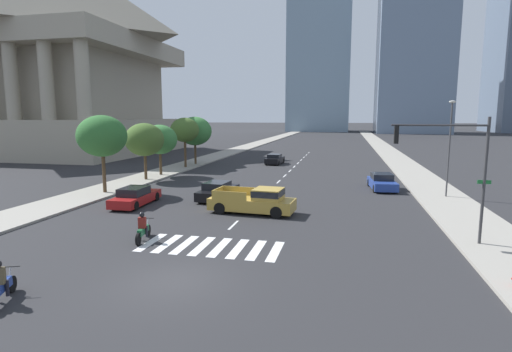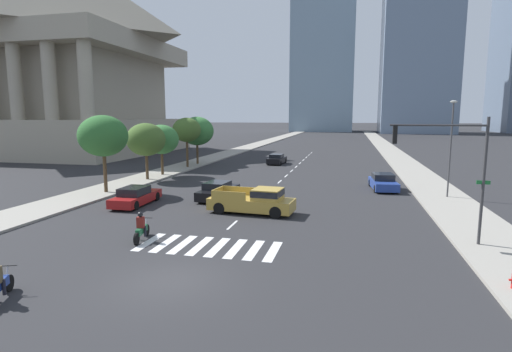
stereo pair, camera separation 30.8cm
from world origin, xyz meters
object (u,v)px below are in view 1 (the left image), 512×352
object	(u,v)px
sedan_blue_3	(382,182)
motorcycle_third	(1,285)
sedan_black_0	(218,191)
sedan_red_2	(135,197)
street_lamp_east	(450,141)
pickup_truck	(256,201)
street_tree_fifth	(195,131)
motorcycle_trailing	(143,229)
traffic_signal_near	(450,157)
street_tree_second	(144,140)
street_tree_third	(160,140)
street_tree_nearest	(102,136)
sedan_black_1	(275,159)
street_tree_fourth	(185,130)

from	to	relation	value
sedan_blue_3	motorcycle_third	bearing A→B (deg)	-35.10
sedan_black_0	sedan_red_2	bearing A→B (deg)	127.64
sedan_blue_3	street_lamp_east	bearing A→B (deg)	51.42
street_lamp_east	pickup_truck	bearing A→B (deg)	-148.93
street_tree_fifth	motorcycle_third	bearing A→B (deg)	-78.53
motorcycle_trailing	pickup_truck	world-z (taller)	pickup_truck
pickup_truck	street_lamp_east	distance (m)	15.80
street_lamp_east	street_tree_fifth	size ratio (longest dim) A/B	1.20
traffic_signal_near	sedan_blue_3	bearing A→B (deg)	-83.53
sedan_black_0	street_tree_fifth	world-z (taller)	street_tree_fifth
street_tree_second	street_tree_third	size ratio (longest dim) A/B	1.04
sedan_blue_3	street_tree_nearest	size ratio (longest dim) A/B	0.77
street_tree_nearest	street_tree_third	size ratio (longest dim) A/B	1.18
motorcycle_trailing	sedan_black_1	world-z (taller)	motorcycle_trailing
pickup_truck	street_tree_third	distance (m)	19.58
pickup_truck	sedan_black_0	size ratio (longest dim) A/B	1.18
motorcycle_trailing	traffic_signal_near	xyz separation A→B (m)	(14.71, 2.70, 3.71)
motorcycle_third	sedan_black_0	xyz separation A→B (m)	(1.82, 17.98, 0.03)
motorcycle_third	street_tree_second	bearing A→B (deg)	-4.21
sedan_black_0	street_tree_fourth	world-z (taller)	street_tree_fourth
street_lamp_east	street_tree_third	bearing A→B (deg)	167.23
sedan_red_2	street_tree_fourth	world-z (taller)	street_tree_fourth
street_tree_second	motorcycle_third	bearing A→B (deg)	-72.68
motorcycle_third	street_tree_fifth	xyz separation A→B (m)	(-7.75, 38.19, 3.78)
sedan_blue_3	street_lamp_east	size ratio (longest dim) A/B	0.65
motorcycle_third	sedan_black_1	world-z (taller)	motorcycle_third
sedan_blue_3	street_tree_fifth	xyz separation A→B (m)	(-22.09, 13.15, 3.74)
street_tree_second	street_tree_fifth	bearing A→B (deg)	90.00
street_tree_third	street_tree_second	bearing A→B (deg)	-90.00
motorcycle_trailing	pickup_truck	size ratio (longest dim) A/B	0.38
pickup_truck	street_tree_fifth	xyz separation A→B (m)	(-13.39, 24.04, 3.55)
street_lamp_east	street_tree_fifth	distance (m)	31.07
street_tree_nearest	street_tree_third	distance (m)	10.20
traffic_signal_near	street_lamp_east	world-z (taller)	street_lamp_east
motorcycle_third	sedan_black_1	bearing A→B (deg)	-24.46
street_tree_fifth	sedan_black_1	bearing A→B (deg)	17.76
motorcycle_trailing	street_tree_nearest	bearing A→B (deg)	30.03
sedan_black_0	sedan_blue_3	distance (m)	14.37
traffic_signal_near	street_tree_fourth	xyz separation A→B (m)	(-23.80, 24.89, 0.32)
motorcycle_third	pickup_truck	size ratio (longest dim) A/B	0.35
traffic_signal_near	street_tree_second	xyz separation A→B (m)	(-23.80, 14.88, -0.29)
motorcycle_third	street_tree_fifth	world-z (taller)	street_tree_fifth
sedan_black_1	sedan_blue_3	distance (m)	20.38
motorcycle_third	street_lamp_east	world-z (taller)	street_lamp_east
sedan_blue_3	street_tree_nearest	world-z (taller)	street_tree_nearest
sedan_black_0	sedan_black_1	world-z (taller)	sedan_black_0
sedan_black_1	traffic_signal_near	distance (m)	34.54
pickup_truck	sedan_red_2	size ratio (longest dim) A/B	1.17
sedan_black_1	street_tree_nearest	xyz separation A→B (m)	(-9.87, -23.40, 4.05)
motorcycle_trailing	street_tree_second	distance (m)	20.08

